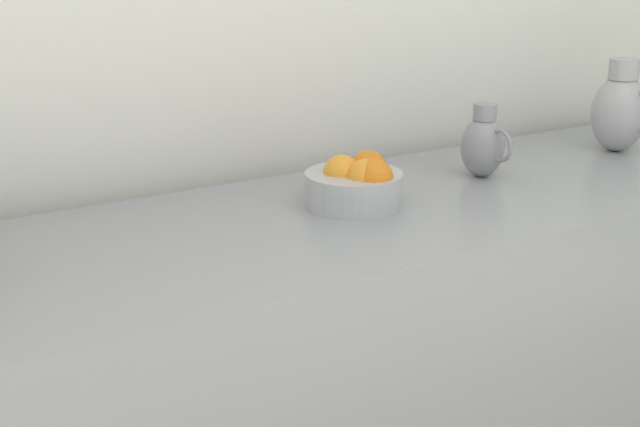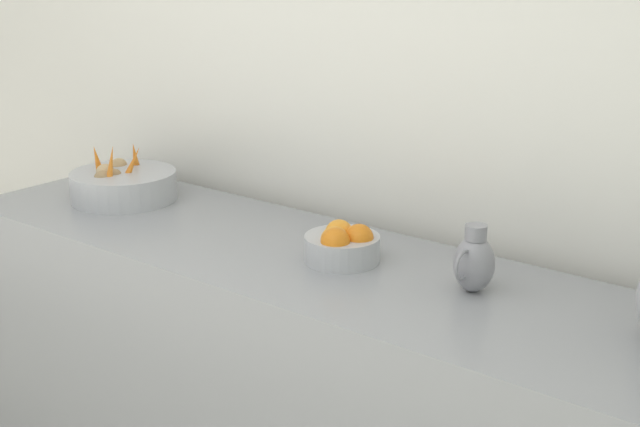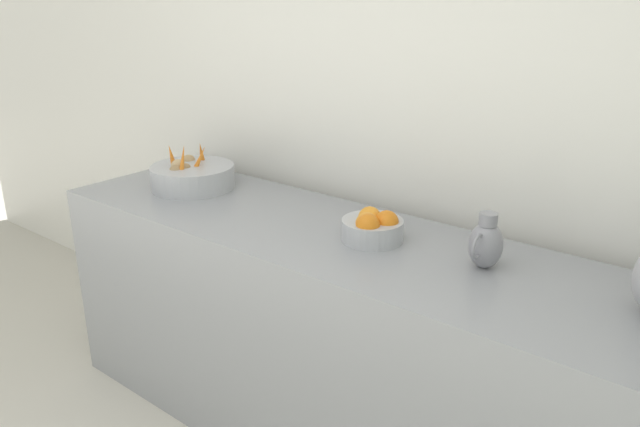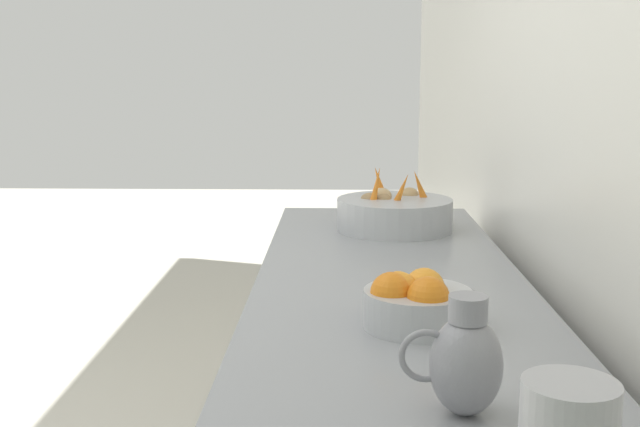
# 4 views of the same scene
# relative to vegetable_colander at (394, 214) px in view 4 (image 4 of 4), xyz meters

# --- Properties ---
(vegetable_colander) EXTENTS (0.37, 0.37, 0.21)m
(vegetable_colander) POSITION_rel_vegetable_colander_xyz_m (0.00, 0.00, 0.00)
(vegetable_colander) COLOR #ADAFB5
(vegetable_colander) RESTS_ON prep_counter
(orange_bowl) EXTENTS (0.22, 0.22, 0.12)m
(orange_bowl) POSITION_rel_vegetable_colander_xyz_m (0.02, 0.97, -0.00)
(orange_bowl) COLOR #ADAFB5
(orange_bowl) RESTS_ON prep_counter
(metal_pitcher_short) EXTENTS (0.15, 0.11, 0.18)m
(metal_pitcher_short) POSITION_rel_vegetable_colander_xyz_m (-0.01, 1.37, 0.03)
(metal_pitcher_short) COLOR gray
(metal_pitcher_short) RESTS_ON prep_counter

